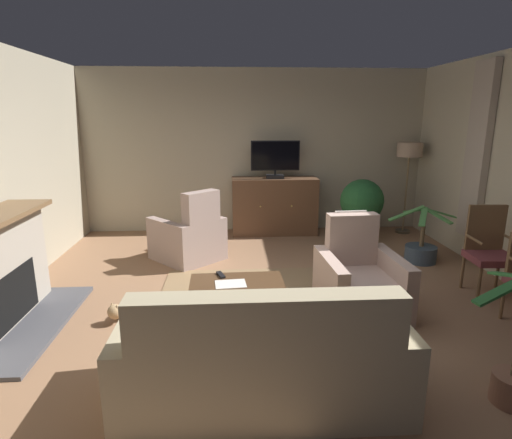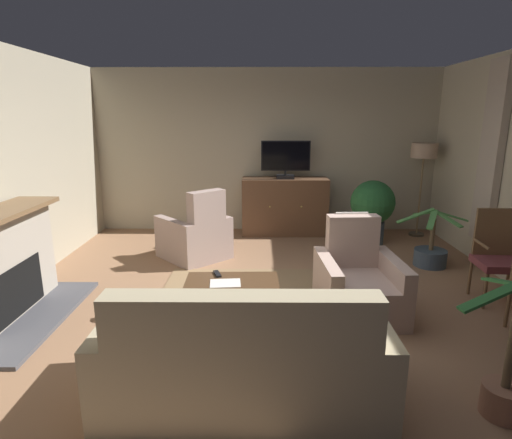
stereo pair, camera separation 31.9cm
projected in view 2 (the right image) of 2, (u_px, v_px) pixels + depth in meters
The scene contains 19 objects.
ground_plane at pixel (270, 304), 4.68m from camera, with size 6.59×6.87×0.04m, color #936B4C.
wall_back at pixel (266, 151), 7.42m from camera, with size 6.59×0.10×2.84m, color #B2A88E.
curtain_panel_far at pixel (491, 153), 5.48m from camera, with size 0.10×0.44×2.39m, color #B2A393.
rug_central at pixel (256, 295), 4.86m from camera, with size 2.25×1.68×0.01m, color #8E704C.
fireplace at pixel (0, 271), 4.16m from camera, with size 0.83×1.80×1.12m.
tv_cabinet at pixel (285, 208), 7.31m from camera, with size 1.48×0.53×0.99m.
television at pixel (286, 159), 7.05m from camera, with size 0.83×0.20×0.64m.
coffee_table at pixel (232, 285), 4.20m from camera, with size 0.95×0.50×0.43m.
tv_remote at pixel (217, 274), 4.33m from camera, with size 0.17×0.05×0.02m, color black.
folded_newspaper at pixel (225, 283), 4.10m from camera, with size 0.30×0.22×0.01m, color silver.
sofa_floral at pixel (244, 362), 2.99m from camera, with size 2.04×0.93×0.97m.
armchair_in_far_corner at pixel (358, 284), 4.40m from camera, with size 0.87×0.96×1.00m.
armchair_beside_cabinet at pixel (196, 237), 6.07m from camera, with size 1.18×1.18×1.04m.
side_chair_far_end at pixel (498, 254), 4.64m from camera, with size 0.51×0.47×1.03m.
potted_plant_leafy_by_curtain at pixel (372, 207), 6.72m from camera, with size 0.71×0.71×1.04m.
potted_plant_on_hearth_side at pixel (430, 254), 5.79m from camera, with size 0.95×0.77×0.82m.
potted_plant_tall_palm_by_window at pixel (506, 384), 2.86m from camera, with size 0.89×0.92×1.00m.
cat at pixel (128, 303), 4.41m from camera, with size 0.49×0.53×0.22m.
floor_lamp at pixel (424, 156), 6.98m from camera, with size 0.42×0.42×1.60m.
Camera 2 is at (-0.12, -4.31, 2.04)m, focal length 29.22 mm.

